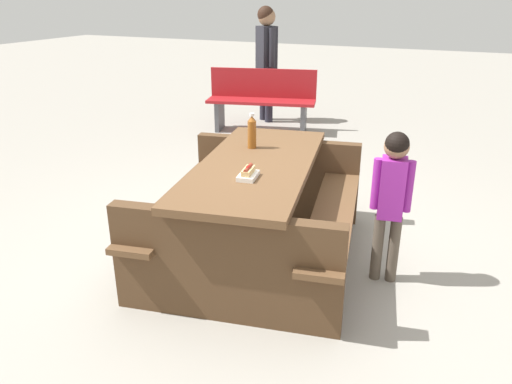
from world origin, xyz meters
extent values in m
plane|color=gray|center=(0.00, 0.00, 0.00)|extent=(30.00, 30.00, 0.00)
cube|color=brown|center=(0.00, 0.00, 0.72)|extent=(1.91, 1.08, 0.05)
cube|color=brown|center=(-0.10, 0.55, 0.43)|extent=(1.82, 0.60, 0.04)
cube|color=brown|center=(0.10, -0.55, 0.43)|extent=(1.82, 0.60, 0.04)
cube|color=#4D3520|center=(0.77, 0.14, 0.35)|extent=(0.35, 1.39, 0.70)
cube|color=#4D3520|center=(-0.77, -0.14, 0.35)|extent=(0.35, 1.39, 0.70)
cylinder|color=brown|center=(-0.30, -0.17, 0.85)|extent=(0.07, 0.07, 0.21)
cone|color=brown|center=(-0.30, -0.17, 0.98)|extent=(0.06, 0.06, 0.04)
cylinder|color=silver|center=(-0.30, -0.17, 1.01)|extent=(0.04, 0.04, 0.02)
cube|color=white|center=(0.31, 0.08, 0.77)|extent=(0.20, 0.14, 0.03)
cube|color=#D8B272|center=(0.31, 0.08, 0.80)|extent=(0.16, 0.08, 0.04)
cylinder|color=maroon|center=(0.31, 0.08, 0.82)|extent=(0.14, 0.05, 0.03)
ellipsoid|color=maroon|center=(0.31, 0.08, 0.83)|extent=(0.07, 0.03, 0.01)
cylinder|color=brown|center=(-0.06, 0.88, 0.24)|extent=(0.07, 0.07, 0.48)
cylinder|color=brown|center=(-0.08, 0.98, 0.24)|extent=(0.07, 0.07, 0.48)
cube|color=purple|center=(-0.07, 0.93, 0.68)|extent=(0.17, 0.18, 0.40)
cylinder|color=purple|center=(-0.06, 0.83, 0.70)|extent=(0.06, 0.06, 0.34)
cylinder|color=purple|center=(-0.09, 1.03, 0.70)|extent=(0.06, 0.06, 0.34)
sphere|color=#997051|center=(-0.07, 0.93, 0.96)|extent=(0.16, 0.16, 0.16)
sphere|color=black|center=(-0.06, 0.93, 0.98)|extent=(0.15, 0.15, 0.15)
cube|color=maroon|center=(-3.29, -1.39, 0.43)|extent=(0.75, 1.55, 0.04)
cube|color=maroon|center=(-3.47, -1.44, 0.65)|extent=(0.40, 1.46, 0.40)
cube|color=#4C4C51|center=(-3.15, -1.98, 0.21)|extent=(0.36, 0.15, 0.41)
cube|color=#4C4C51|center=(-3.44, -0.81, 0.21)|extent=(0.36, 0.15, 0.41)
cylinder|color=#262633|center=(-3.95, -1.64, 0.38)|extent=(0.12, 0.12, 0.75)
cylinder|color=#262633|center=(-3.85, -1.51, 0.38)|extent=(0.12, 0.12, 0.75)
cube|color=#26262D|center=(-3.90, -1.57, 1.07)|extent=(0.34, 0.34, 0.63)
cylinder|color=#26262D|center=(-4.00, -1.70, 1.10)|extent=(0.09, 0.09, 0.54)
cylinder|color=#26262D|center=(-3.80, -1.45, 1.10)|extent=(0.09, 0.09, 0.54)
sphere|color=#997051|center=(-3.90, -1.57, 1.51)|extent=(0.25, 0.25, 0.25)
sphere|color=#331E14|center=(-3.89, -1.59, 1.54)|extent=(0.24, 0.24, 0.24)
camera|label=1|loc=(3.00, 1.34, 1.87)|focal=34.81mm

